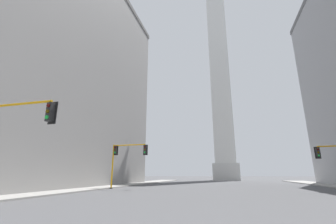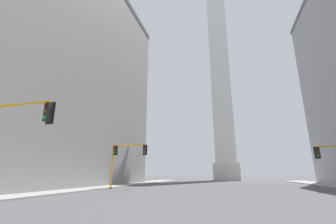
{
  "view_description": "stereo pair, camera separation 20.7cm",
  "coord_description": "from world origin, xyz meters",
  "views": [
    {
      "loc": [
        0.55,
        -1.52,
        1.79
      ],
      "look_at": [
        -10.31,
        40.24,
        13.75
      ],
      "focal_mm": 24.0,
      "sensor_mm": 36.0,
      "label": 1
    },
    {
      "loc": [
        0.75,
        -1.47,
        1.79
      ],
      "look_at": [
        -10.31,
        40.24,
        13.75
      ],
      "focal_mm": 24.0,
      "sensor_mm": 36.0,
      "label": 2
    }
  ],
  "objects": [
    {
      "name": "building_left",
      "position": [
        -32.19,
        24.53,
        18.46
      ],
      "size": [
        29.98,
        45.28,
        36.9
      ],
      "color": "gray",
      "rests_on": "ground_plane"
    },
    {
      "name": "obelisk",
      "position": [
        0.0,
        68.36,
        35.25
      ],
      "size": [
        7.42,
        7.42,
        72.91
      ],
      "color": "silver",
      "rests_on": "ground_plane"
    },
    {
      "name": "traffic_light_mid_left",
      "position": [
        -12.36,
        25.66,
        4.23
      ],
      "size": [
        4.92,
        0.52,
        5.56
      ],
      "color": "orange",
      "rests_on": "ground_plane"
    },
    {
      "name": "traffic_light_near_left",
      "position": [
        -12.32,
        8.69,
        4.57
      ],
      "size": [
        5.62,
        0.52,
        5.96
      ],
      "color": "orange",
      "rests_on": "ground_plane"
    },
    {
      "name": "sidewalk_left",
      "position": [
        -16.55,
        24.61,
        0.07
      ],
      "size": [
        5.0,
        82.03,
        0.15
      ],
      "primitive_type": "cube",
      "color": "gray",
      "rests_on": "ground_plane"
    }
  ]
}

